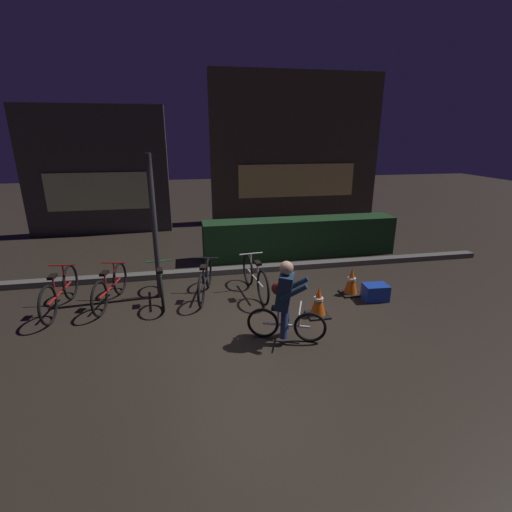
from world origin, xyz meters
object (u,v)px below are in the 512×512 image
(parked_bike_left_mid, at_px, (110,287))
(parked_bike_right_mid, at_px, (255,277))
(parked_bike_center_left, at_px, (161,284))
(blue_crate, at_px, (375,292))
(street_post, at_px, (155,229))
(traffic_cone_far, at_px, (351,282))
(parked_bike_center_right, at_px, (205,280))
(traffic_cone_near, at_px, (318,302))
(cyclist, at_px, (285,301))
(parked_bike_leftmost, at_px, (60,292))

(parked_bike_left_mid, bearing_deg, parked_bike_right_mid, -79.09)
(parked_bike_left_mid, distance_m, parked_bike_center_left, 0.88)
(parked_bike_right_mid, distance_m, blue_crate, 2.25)
(street_post, distance_m, parked_bike_right_mid, 2.05)
(parked_bike_left_mid, xyz_separation_m, traffic_cone_far, (4.44, -0.43, -0.06))
(street_post, height_order, parked_bike_right_mid, street_post)
(parked_bike_left_mid, relative_size, parked_bike_center_right, 1.02)
(parked_bike_right_mid, bearing_deg, blue_crate, -113.99)
(traffic_cone_near, height_order, traffic_cone_far, traffic_cone_far)
(traffic_cone_near, bearing_deg, traffic_cone_far, 38.08)
(parked_bike_center_left, height_order, parked_bike_right_mid, parked_bike_right_mid)
(traffic_cone_near, bearing_deg, parked_bike_center_left, 156.70)
(traffic_cone_far, height_order, cyclist, cyclist)
(parked_bike_left_mid, distance_m, traffic_cone_far, 4.46)
(parked_bike_center_left, distance_m, traffic_cone_near, 2.86)
(parked_bike_right_mid, bearing_deg, traffic_cone_near, -147.32)
(parked_bike_center_right, height_order, parked_bike_right_mid, parked_bike_right_mid)
(parked_bike_left_mid, relative_size, traffic_cone_far, 2.79)
(traffic_cone_near, distance_m, cyclist, 1.03)
(parked_bike_center_left, xyz_separation_m, parked_bike_right_mid, (1.75, -0.05, 0.02))
(street_post, relative_size, parked_bike_left_mid, 1.74)
(parked_bike_center_left, distance_m, parked_bike_center_right, 0.81)
(traffic_cone_near, relative_size, blue_crate, 1.23)
(parked_bike_center_right, bearing_deg, parked_bike_center_left, 104.95)
(parked_bike_leftmost, xyz_separation_m, parked_bike_center_right, (2.50, 0.12, -0.02))
(street_post, xyz_separation_m, parked_bike_left_mid, (-0.85, -0.14, -0.99))
(parked_bike_center_left, distance_m, parked_bike_right_mid, 1.75)
(traffic_cone_far, relative_size, cyclist, 0.43)
(traffic_cone_far, bearing_deg, parked_bike_right_mid, 168.78)
(traffic_cone_far, distance_m, blue_crate, 0.48)
(parked_bike_right_mid, bearing_deg, parked_bike_leftmost, 84.30)
(blue_crate, bearing_deg, street_post, 167.08)
(street_post, xyz_separation_m, parked_bike_leftmost, (-1.66, -0.25, -0.98))
(parked_bike_leftmost, height_order, blue_crate, parked_bike_leftmost)
(street_post, distance_m, traffic_cone_far, 3.79)
(parked_bike_right_mid, height_order, traffic_cone_far, parked_bike_right_mid)
(parked_bike_center_left, relative_size, blue_crate, 3.44)
(cyclist, bearing_deg, parked_bike_center_right, 142.32)
(parked_bike_center_left, bearing_deg, blue_crate, -106.17)
(street_post, bearing_deg, cyclist, -44.93)
(parked_bike_left_mid, height_order, traffic_cone_near, parked_bike_left_mid)
(cyclist, bearing_deg, street_post, 156.35)
(parked_bike_center_right, distance_m, blue_crate, 3.18)
(parked_bike_center_left, height_order, blue_crate, parked_bike_center_left)
(parked_bike_leftmost, xyz_separation_m, blue_crate, (5.58, -0.65, -0.19))
(parked_bike_center_left, bearing_deg, traffic_cone_near, -118.82)
(parked_bike_center_right, relative_size, parked_bike_right_mid, 0.92)
(street_post, bearing_deg, parked_bike_leftmost, -171.47)
(traffic_cone_far, height_order, blue_crate, traffic_cone_far)
(cyclist, bearing_deg, parked_bike_left_mid, 168.68)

